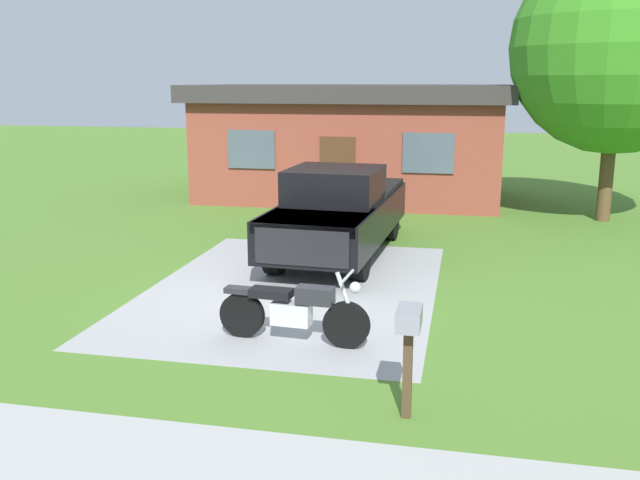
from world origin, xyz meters
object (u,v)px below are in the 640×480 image
Objects in this scene: neighbor_house at (352,140)px; shade_tree at (618,48)px; motorcycle at (294,310)px; mailbox at (409,333)px; pickup_truck at (340,210)px.

shade_tree is at bearing -18.74° from neighbor_house.
motorcycle is 12.44m from shade_tree.
shade_tree is (4.11, 12.15, 3.46)m from mailbox.
mailbox is 14.92m from neighbor_house.
motorcycle is 1.76× the size of mailbox.
neighbor_house reaches higher than pickup_truck.
pickup_truck is 7.57m from neighbor_house.
pickup_truck is at bearing 93.42° from motorcycle.
pickup_truck is at bearing 106.19° from mailbox.
neighbor_house is at bearing 95.80° from motorcycle.
neighbor_house is (-3.04, 14.58, 0.81)m from mailbox.
pickup_truck reaches higher than motorcycle.
neighbor_house reaches higher than motorcycle.
neighbor_house is (-0.98, 7.46, 0.84)m from pickup_truck.
neighbor_house is at bearing 161.26° from shade_tree.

